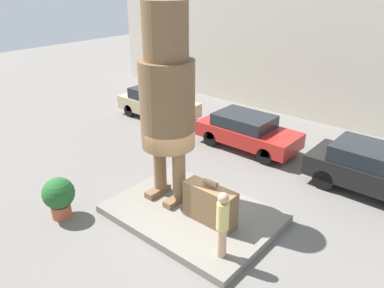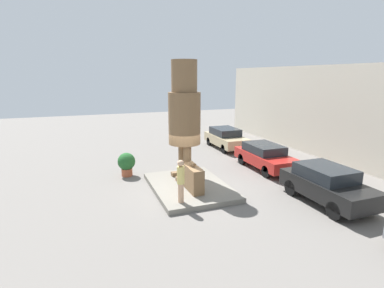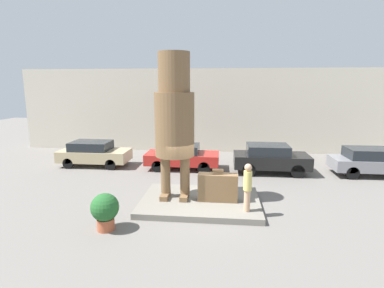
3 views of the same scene
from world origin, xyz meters
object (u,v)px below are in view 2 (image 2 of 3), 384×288
(parked_car_black, at_px, (327,184))
(statue_figure, at_px, (184,111))
(giant_suitcase, at_px, (193,178))
(parked_car_red, at_px, (265,156))
(tourist, at_px, (181,179))
(parked_car_tan, at_px, (226,138))
(planter_pot, at_px, (127,163))

(parked_car_black, bearing_deg, statue_figure, -133.47)
(giant_suitcase, xyz_separation_m, parked_car_red, (-2.18, 5.23, -0.02))
(giant_suitcase, relative_size, parked_car_black, 0.39)
(giant_suitcase, xyz_separation_m, tourist, (1.08, -0.92, 0.42))
(parked_car_tan, height_order, parked_car_red, parked_car_tan)
(parked_car_red, bearing_deg, parked_car_tan, 178.32)
(parked_car_black, bearing_deg, parked_car_red, 176.87)
(parked_car_red, xyz_separation_m, parked_car_black, (4.95, -0.27, 0.08))
(parked_car_red, distance_m, planter_pot, 7.79)
(giant_suitcase, distance_m, parked_car_tan, 9.23)
(statue_figure, bearing_deg, parked_car_black, 46.53)
(giant_suitcase, bearing_deg, tourist, -40.28)
(parked_car_red, bearing_deg, giant_suitcase, -67.38)
(giant_suitcase, relative_size, tourist, 0.87)
(parked_car_black, bearing_deg, planter_pot, -131.15)
(statue_figure, relative_size, giant_suitcase, 3.70)
(tourist, distance_m, parked_car_black, 6.13)
(parked_car_tan, relative_size, parked_car_black, 1.02)
(planter_pot, bearing_deg, statue_figure, 53.50)
(tourist, height_order, parked_car_tan, tourist)
(parked_car_tan, bearing_deg, parked_car_red, -1.68)
(parked_car_red, bearing_deg, statue_figure, -84.95)
(statue_figure, relative_size, parked_car_red, 1.38)
(parked_car_black, xyz_separation_m, planter_pot, (-6.44, -7.37, -0.13))
(tourist, bearing_deg, parked_car_tan, 143.67)
(parked_car_tan, height_order, parked_car_black, parked_car_black)
(planter_pot, bearing_deg, giant_suitcase, 33.27)
(statue_figure, bearing_deg, giant_suitcase, -6.84)
(statue_figure, height_order, planter_pot, statue_figure)
(statue_figure, relative_size, planter_pot, 4.55)
(giant_suitcase, xyz_separation_m, parked_car_black, (2.77, 4.96, 0.05))
(tourist, relative_size, parked_car_black, 0.44)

